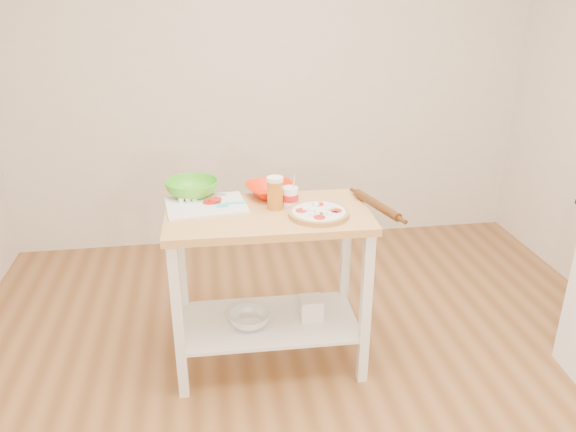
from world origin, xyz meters
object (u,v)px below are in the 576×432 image
(prep_island, at_px, (269,258))
(cutting_board, at_px, (205,205))
(spatula, at_px, (230,204))
(rolling_pin, at_px, (377,205))
(beer_pint, at_px, (275,193))
(knife, at_px, (194,195))
(shelf_glass_bowl, at_px, (249,319))
(shelf_bin, at_px, (311,308))
(yogurt_tub, at_px, (290,197))
(pizza, at_px, (319,213))
(orange_bowl, at_px, (271,190))
(green_bowl, at_px, (192,188))

(prep_island, bearing_deg, cutting_board, 157.73)
(spatula, distance_m, rolling_pin, 0.75)
(beer_pint, bearing_deg, prep_island, -137.00)
(knife, height_order, shelf_glass_bowl, knife)
(cutting_board, bearing_deg, prep_island, -28.98)
(shelf_glass_bowl, relative_size, shelf_bin, 1.85)
(rolling_pin, bearing_deg, beer_pint, 170.33)
(spatula, relative_size, yogurt_tub, 0.83)
(cutting_board, relative_size, rolling_pin, 1.14)
(pizza, xyz_separation_m, knife, (-0.61, 0.35, 0.00))
(prep_island, height_order, yogurt_tub, yogurt_tub)
(beer_pint, bearing_deg, spatula, 165.94)
(yogurt_tub, bearing_deg, beer_pint, -165.91)
(prep_island, xyz_separation_m, spatula, (-0.19, 0.10, 0.28))
(orange_bowl, bearing_deg, rolling_pin, -28.88)
(cutting_board, bearing_deg, shelf_glass_bowl, -45.09)
(cutting_board, relative_size, orange_bowl, 1.64)
(spatula, bearing_deg, orange_bowl, 31.50)
(yogurt_tub, bearing_deg, cutting_board, 171.18)
(pizza, bearing_deg, green_bowl, 148.85)
(pizza, height_order, cutting_board, pizza)
(prep_island, distance_m, green_bowl, 0.56)
(pizza, relative_size, green_bowl, 1.07)
(pizza, distance_m, rolling_pin, 0.31)
(spatula, height_order, orange_bowl, orange_bowl)
(cutting_board, bearing_deg, pizza, -28.02)
(green_bowl, relative_size, beer_pint, 1.67)
(spatula, bearing_deg, yogurt_tub, -5.79)
(pizza, xyz_separation_m, green_bowl, (-0.62, 0.37, 0.03))
(orange_bowl, xyz_separation_m, green_bowl, (-0.42, 0.05, 0.01))
(yogurt_tub, xyz_separation_m, shelf_glass_bowl, (-0.23, -0.09, -0.66))
(beer_pint, height_order, yogurt_tub, yogurt_tub)
(pizza, height_order, green_bowl, green_bowl)
(beer_pint, height_order, shelf_glass_bowl, beer_pint)
(orange_bowl, distance_m, shelf_glass_bowl, 0.71)
(pizza, bearing_deg, beer_pint, 147.25)
(green_bowl, distance_m, shelf_bin, 0.92)
(prep_island, height_order, knife, knife)
(shelf_bin, bearing_deg, green_bowl, 154.28)
(green_bowl, bearing_deg, knife, -69.62)
(orange_bowl, bearing_deg, shelf_glass_bowl, -120.97)
(pizza, relative_size, beer_pint, 1.78)
(prep_island, distance_m, pizza, 0.38)
(pizza, height_order, knife, pizza)
(spatula, height_order, rolling_pin, rolling_pin)
(rolling_pin, bearing_deg, green_bowl, 160.30)
(beer_pint, distance_m, rolling_pin, 0.52)
(pizza, height_order, orange_bowl, orange_bowl)
(knife, relative_size, shelf_bin, 2.26)
(yogurt_tub, distance_m, rolling_pin, 0.44)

